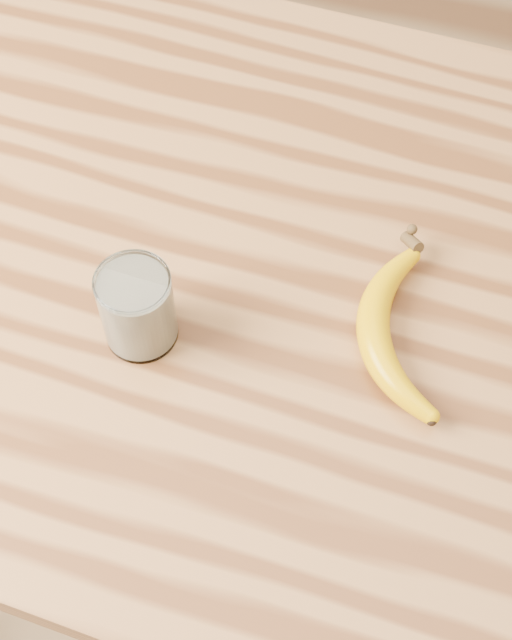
% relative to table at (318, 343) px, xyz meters
% --- Properties ---
extents(table, '(1.20, 0.80, 0.90)m').
position_rel_table_xyz_m(table, '(0.00, 0.00, 0.00)').
color(table, '#9D6837').
rests_on(table, ground).
extents(smoothie_glass, '(0.07, 0.07, 0.09)m').
position_rel_table_xyz_m(smoothie_glass, '(-0.15, -0.12, 0.17)').
color(smoothie_glass, white).
rests_on(smoothie_glass, table).
extents(banana, '(0.18, 0.29, 0.03)m').
position_rel_table_xyz_m(banana, '(0.06, -0.06, 0.15)').
color(banana, '#DFA500').
rests_on(banana, table).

